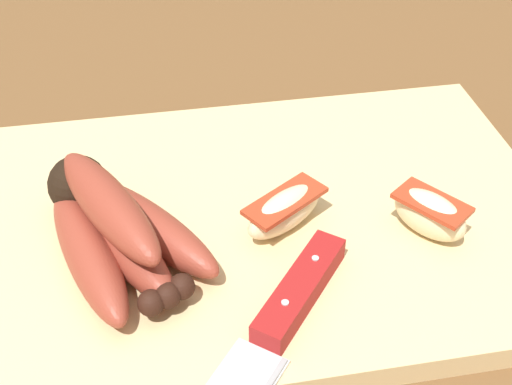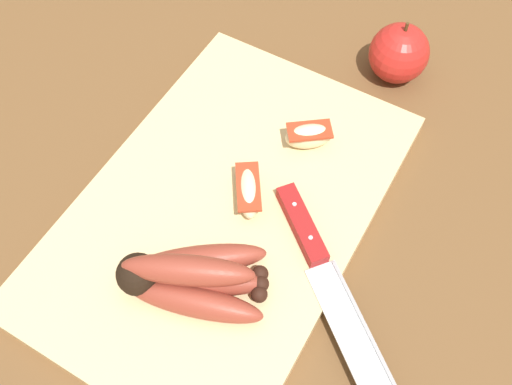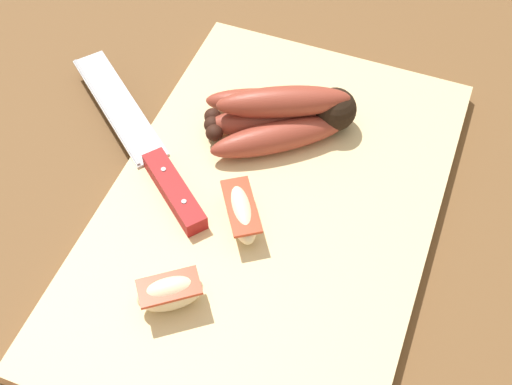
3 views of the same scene
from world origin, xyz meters
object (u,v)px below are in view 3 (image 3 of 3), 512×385
banana_bunch (284,115)px  chefs_knife (153,159)px  apple_wedge_near (241,212)px  apple_wedge_middle (170,293)px

banana_bunch → chefs_knife: 0.14m
apple_wedge_near → apple_wedge_middle: 0.11m
banana_bunch → apple_wedge_middle: banana_bunch is taller
banana_bunch → chefs_knife: (-0.09, 0.11, -0.02)m
chefs_knife → apple_wedge_middle: bearing=-148.3°
chefs_knife → apple_wedge_middle: 0.16m
chefs_knife → apple_wedge_near: bearing=-107.6°
banana_bunch → apple_wedge_near: 0.13m
chefs_knife → apple_wedge_middle: (-0.14, -0.08, 0.01)m
apple_wedge_near → apple_wedge_middle: apple_wedge_middle is taller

